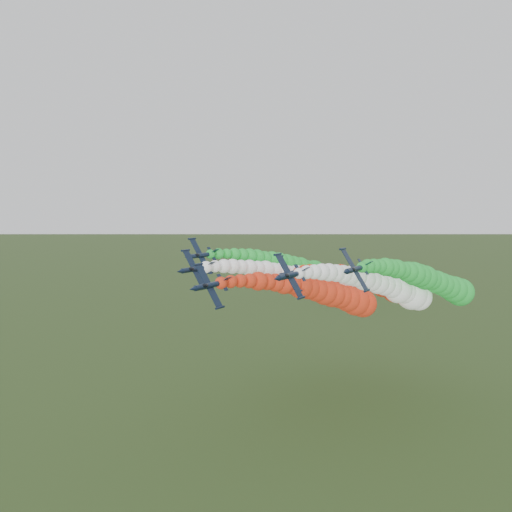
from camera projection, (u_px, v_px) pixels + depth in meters
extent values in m
plane|color=#3F5525|center=(210.00, 472.00, 103.90)|extent=(3000.00, 3000.00, 0.00)
cylinder|color=#111D33|center=(210.00, 285.00, 94.94)|extent=(1.49, 8.82, 1.49)
cone|color=#111D33|center=(192.00, 289.00, 90.61)|extent=(1.36, 1.76, 1.36)
cone|color=black|center=(225.00, 282.00, 98.95)|extent=(1.36, 0.88, 1.36)
ellipsoid|color=black|center=(205.00, 286.00, 93.11)|extent=(0.93, 1.84, 0.99)
cube|color=#111D33|center=(209.00, 286.00, 94.85)|extent=(5.27, 1.86, 7.93)
cylinder|color=#111D33|center=(198.00, 264.00, 95.87)|extent=(0.60, 2.55, 0.60)
cylinder|color=#111D33|center=(220.00, 308.00, 93.84)|extent=(0.60, 2.55, 0.60)
cube|color=#111D33|center=(226.00, 280.00, 97.48)|extent=(1.96, 1.47, 1.35)
cube|color=#111D33|center=(222.00, 282.00, 97.97)|extent=(2.13, 1.08, 3.17)
sphere|color=red|center=(221.00, 283.00, 97.80)|extent=(2.49, 2.49, 2.49)
sphere|color=red|center=(231.00, 282.00, 100.47)|extent=(2.66, 2.66, 2.66)
sphere|color=red|center=(240.00, 281.00, 103.11)|extent=(2.80, 2.80, 2.80)
sphere|color=red|center=(249.00, 281.00, 105.73)|extent=(3.18, 3.18, 3.18)
sphere|color=red|center=(258.00, 281.00, 108.33)|extent=(4.16, 4.16, 4.16)
sphere|color=red|center=(267.00, 282.00, 110.90)|extent=(3.81, 3.81, 3.81)
sphere|color=red|center=(276.00, 283.00, 113.45)|extent=(4.17, 4.17, 4.17)
sphere|color=red|center=(284.00, 284.00, 115.97)|extent=(4.91, 4.91, 4.91)
sphere|color=red|center=(292.00, 285.00, 118.46)|extent=(4.51, 4.51, 4.51)
sphere|color=red|center=(301.00, 286.00, 120.93)|extent=(5.92, 5.92, 5.92)
sphere|color=red|center=(309.00, 288.00, 123.37)|extent=(5.54, 5.54, 5.54)
sphere|color=red|center=(317.00, 290.00, 125.78)|extent=(5.89, 5.89, 5.89)
sphere|color=red|center=(324.00, 292.00, 128.16)|extent=(6.68, 6.68, 6.68)
sphere|color=red|center=(332.00, 294.00, 130.52)|extent=(6.87, 6.87, 6.87)
sphere|color=red|center=(340.00, 296.00, 132.85)|extent=(6.46, 6.46, 6.46)
sphere|color=red|center=(348.00, 299.00, 135.15)|extent=(7.09, 7.09, 7.09)
sphere|color=red|center=(355.00, 301.00, 137.42)|extent=(8.03, 8.03, 8.03)
sphere|color=red|center=(363.00, 303.00, 139.66)|extent=(7.76, 7.76, 7.76)
cylinder|color=#111D33|center=(196.00, 269.00, 106.65)|extent=(1.49, 8.82, 1.49)
cone|color=#111D33|center=(180.00, 271.00, 102.31)|extent=(1.36, 1.76, 1.36)
cone|color=black|center=(210.00, 267.00, 110.65)|extent=(1.36, 0.88, 1.36)
ellipsoid|color=black|center=(191.00, 269.00, 104.81)|extent=(0.93, 1.84, 0.99)
cube|color=#111D33|center=(195.00, 269.00, 106.56)|extent=(5.27, 1.86, 7.93)
cylinder|color=#111D33|center=(185.00, 250.00, 107.57)|extent=(0.60, 2.55, 0.60)
cylinder|color=#111D33|center=(204.00, 288.00, 105.54)|extent=(0.60, 2.55, 0.60)
cube|color=#111D33|center=(210.00, 265.00, 109.18)|extent=(1.96, 1.47, 1.35)
cube|color=#111D33|center=(207.00, 267.00, 109.68)|extent=(2.13, 1.08, 3.17)
sphere|color=white|center=(206.00, 267.00, 109.51)|extent=(2.70, 2.70, 2.70)
sphere|color=white|center=(215.00, 266.00, 112.17)|extent=(2.73, 2.73, 2.73)
sphere|color=white|center=(224.00, 266.00, 114.82)|extent=(3.26, 3.26, 3.26)
sphere|color=white|center=(232.00, 266.00, 117.44)|extent=(3.55, 3.55, 3.55)
sphere|color=white|center=(241.00, 267.00, 120.04)|extent=(3.43, 3.43, 3.43)
sphere|color=white|center=(249.00, 268.00, 122.61)|extent=(3.97, 3.97, 3.97)
sphere|color=white|center=(257.00, 269.00, 125.16)|extent=(4.02, 4.02, 4.02)
sphere|color=white|center=(265.00, 270.00, 127.68)|extent=(4.83, 4.83, 4.83)
sphere|color=white|center=(273.00, 272.00, 130.17)|extent=(4.65, 4.65, 4.65)
sphere|color=white|center=(281.00, 273.00, 132.63)|extent=(5.54, 5.54, 5.54)
sphere|color=white|center=(289.00, 275.00, 135.07)|extent=(5.00, 5.00, 5.00)
sphere|color=white|center=(297.00, 277.00, 137.49)|extent=(6.49, 6.49, 6.49)
sphere|color=white|center=(304.00, 279.00, 139.87)|extent=(6.98, 6.98, 6.98)
sphere|color=white|center=(312.00, 281.00, 142.23)|extent=(6.18, 6.18, 6.18)
sphere|color=white|center=(319.00, 283.00, 144.55)|extent=(7.22, 7.22, 7.22)
sphere|color=white|center=(326.00, 286.00, 146.85)|extent=(6.72, 6.72, 6.72)
sphere|color=white|center=(334.00, 288.00, 149.13)|extent=(7.36, 7.36, 7.36)
sphere|color=white|center=(341.00, 290.00, 151.37)|extent=(8.41, 8.41, 8.41)
cylinder|color=#111D33|center=(290.00, 275.00, 94.08)|extent=(1.49, 8.82, 1.49)
cone|color=#111D33|center=(276.00, 279.00, 89.74)|extent=(1.36, 1.76, 1.36)
cone|color=black|center=(302.00, 273.00, 98.08)|extent=(1.36, 0.88, 1.36)
ellipsoid|color=black|center=(287.00, 276.00, 92.24)|extent=(0.93, 1.84, 0.99)
cube|color=#111D33|center=(289.00, 276.00, 93.99)|extent=(5.27, 1.86, 7.93)
cylinder|color=#111D33|center=(278.00, 254.00, 95.00)|extent=(0.60, 2.55, 0.60)
cylinder|color=#111D33|center=(301.00, 298.00, 92.97)|extent=(0.60, 2.55, 0.60)
cube|color=#111D33|center=(304.00, 270.00, 96.61)|extent=(1.96, 1.47, 1.35)
cube|color=#111D33|center=(300.00, 273.00, 97.11)|extent=(2.13, 1.08, 3.17)
sphere|color=white|center=(299.00, 273.00, 96.94)|extent=(2.18, 2.18, 2.18)
sphere|color=white|center=(307.00, 272.00, 99.60)|extent=(2.76, 2.76, 2.76)
sphere|color=white|center=(314.00, 272.00, 102.25)|extent=(3.05, 3.05, 3.05)
sphere|color=white|center=(322.00, 272.00, 104.87)|extent=(3.55, 3.55, 3.55)
sphere|color=white|center=(329.00, 272.00, 107.47)|extent=(3.89, 3.89, 3.89)
sphere|color=white|center=(336.00, 273.00, 110.04)|extent=(3.88, 3.88, 3.88)
sphere|color=white|center=(343.00, 274.00, 112.58)|extent=(4.15, 4.15, 4.15)
sphere|color=white|center=(350.00, 276.00, 115.10)|extent=(4.49, 4.49, 4.49)
sphere|color=white|center=(357.00, 277.00, 117.60)|extent=(4.69, 4.69, 4.69)
sphere|color=white|center=(364.00, 279.00, 120.06)|extent=(5.60, 5.60, 5.60)
sphere|color=white|center=(371.00, 281.00, 122.50)|extent=(5.32, 5.32, 5.32)
sphere|color=white|center=(378.00, 283.00, 124.91)|extent=(5.73, 5.73, 5.73)
sphere|color=white|center=(385.00, 285.00, 127.30)|extent=(5.54, 5.54, 5.54)
sphere|color=white|center=(391.00, 287.00, 129.65)|extent=(5.73, 5.73, 5.73)
sphere|color=white|center=(398.00, 289.00, 131.98)|extent=(7.38, 7.38, 7.38)
sphere|color=white|center=(405.00, 292.00, 134.28)|extent=(6.37, 6.37, 6.37)
sphere|color=white|center=(411.00, 294.00, 136.55)|extent=(8.48, 8.48, 8.48)
sphere|color=white|center=(418.00, 297.00, 138.80)|extent=(7.56, 7.56, 7.56)
cylinder|color=#111D33|center=(201.00, 255.00, 118.34)|extent=(1.49, 8.82, 1.49)
cone|color=#111D33|center=(187.00, 257.00, 114.01)|extent=(1.36, 1.76, 1.36)
cone|color=black|center=(214.00, 254.00, 122.35)|extent=(1.36, 0.88, 1.36)
ellipsoid|color=black|center=(197.00, 255.00, 116.51)|extent=(0.93, 1.84, 0.99)
cube|color=#111D33|center=(200.00, 256.00, 118.25)|extent=(5.27, 1.86, 7.93)
cylinder|color=#111D33|center=(192.00, 239.00, 119.27)|extent=(0.60, 2.55, 0.60)
cylinder|color=#111D33|center=(209.00, 273.00, 117.24)|extent=(0.60, 2.55, 0.60)
cube|color=#111D33|center=(214.00, 252.00, 120.88)|extent=(1.96, 1.47, 1.35)
cube|color=#111D33|center=(212.00, 254.00, 121.38)|extent=(2.13, 1.08, 3.17)
sphere|color=green|center=(210.00, 254.00, 121.20)|extent=(2.25, 2.25, 2.25)
sphere|color=green|center=(218.00, 254.00, 123.87)|extent=(2.71, 2.71, 2.71)
sphere|color=green|center=(226.00, 254.00, 126.51)|extent=(2.58, 2.58, 2.58)
sphere|color=green|center=(234.00, 254.00, 129.13)|extent=(3.19, 3.19, 3.19)
sphere|color=green|center=(242.00, 255.00, 131.73)|extent=(3.40, 3.40, 3.40)
sphere|color=green|center=(249.00, 256.00, 134.30)|extent=(4.02, 4.02, 4.02)
sphere|color=green|center=(257.00, 257.00, 136.85)|extent=(4.28, 4.28, 4.28)
sphere|color=green|center=(264.00, 258.00, 139.37)|extent=(4.16, 4.16, 4.16)
sphere|color=green|center=(272.00, 260.00, 141.86)|extent=(4.97, 4.97, 4.97)
sphere|color=green|center=(279.00, 262.00, 144.33)|extent=(5.39, 5.39, 5.39)
sphere|color=green|center=(286.00, 263.00, 146.77)|extent=(5.60, 5.60, 5.60)
sphere|color=green|center=(293.00, 265.00, 149.18)|extent=(5.72, 5.72, 5.72)
sphere|color=green|center=(300.00, 267.00, 151.56)|extent=(6.29, 6.29, 6.29)
sphere|color=green|center=(307.00, 270.00, 153.92)|extent=(5.81, 5.81, 5.81)
sphere|color=green|center=(314.00, 272.00, 156.25)|extent=(7.30, 7.30, 7.30)
sphere|color=green|center=(321.00, 274.00, 158.55)|extent=(6.38, 6.38, 6.38)
sphere|color=green|center=(328.00, 277.00, 160.82)|extent=(8.26, 8.26, 8.26)
sphere|color=green|center=(335.00, 279.00, 163.06)|extent=(7.28, 7.28, 7.28)
cylinder|color=#111D33|center=(356.00, 269.00, 97.46)|extent=(1.49, 8.82, 1.49)
cone|color=#111D33|center=(345.00, 272.00, 93.12)|extent=(1.36, 1.76, 1.36)
cone|color=black|center=(364.00, 267.00, 101.46)|extent=(1.36, 0.88, 1.36)
ellipsoid|color=black|center=(353.00, 269.00, 95.62)|extent=(0.93, 1.84, 0.99)
cube|color=#111D33|center=(355.00, 270.00, 97.37)|extent=(5.27, 1.86, 7.93)
cylinder|color=#111D33|center=(343.00, 249.00, 98.38)|extent=(0.60, 2.55, 0.60)
cylinder|color=#111D33|center=(367.00, 291.00, 96.35)|extent=(0.60, 2.55, 0.60)
cube|color=#111D33|center=(367.00, 264.00, 99.99)|extent=(1.96, 1.47, 1.35)
cube|color=#111D33|center=(363.00, 267.00, 100.49)|extent=(2.13, 1.08, 3.17)
sphere|color=green|center=(362.00, 267.00, 100.32)|extent=(2.24, 2.24, 2.24)
sphere|color=green|center=(368.00, 266.00, 102.98)|extent=(3.04, 3.04, 3.04)
sphere|color=green|center=(374.00, 266.00, 105.63)|extent=(3.16, 3.16, 3.16)
sphere|color=green|center=(379.00, 266.00, 108.25)|extent=(3.21, 3.21, 3.21)
sphere|color=green|center=(385.00, 267.00, 110.85)|extent=(4.07, 4.07, 4.07)
sphere|color=green|center=(391.00, 268.00, 113.42)|extent=(4.09, 4.09, 4.09)
sphere|color=green|center=(396.00, 269.00, 115.96)|extent=(4.50, 4.50, 4.50)
sphere|color=green|center=(402.00, 270.00, 118.48)|extent=(4.19, 4.19, 4.19)
sphere|color=green|center=(408.00, 272.00, 120.98)|extent=(5.07, 5.07, 5.07)
sphere|color=green|center=(414.00, 274.00, 123.44)|extent=(5.88, 5.88, 5.88)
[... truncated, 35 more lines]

